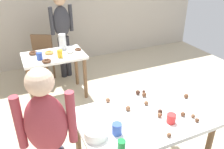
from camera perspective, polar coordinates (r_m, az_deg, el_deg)
wall_back at (r=5.12m, az=-11.44°, el=17.04°), size 6.40×0.10×2.60m
dining_table_near at (r=2.40m, az=7.30°, el=-11.75°), size 1.25×0.84×0.75m
dining_table_far at (r=3.86m, az=-13.76°, el=2.84°), size 0.95×0.62×0.75m
chair_far_table at (r=4.49m, az=-16.73°, el=4.30°), size 0.54×0.54×0.87m
person_girl_near at (r=1.95m, az=-15.15°, el=-14.56°), size 0.45×0.27×1.48m
person_adult_far at (r=4.42m, az=-11.97°, el=10.79°), size 0.45×0.27×1.58m
mixing_bowl at (r=2.07m, az=-4.03°, el=-13.99°), size 0.20×0.20×0.08m
soda_can at (r=1.92m, az=2.31°, el=-17.16°), size 0.07×0.07×0.12m
fork_near at (r=2.56m, az=12.73°, el=-6.70°), size 0.17×0.02×0.01m
cup_near_0 at (r=2.09m, az=1.21°, el=-13.03°), size 0.09×0.09×0.11m
cup_near_1 at (r=2.28m, az=14.17°, el=-10.29°), size 0.09×0.09×0.09m
cake_ball_0 at (r=2.14m, az=13.69°, el=-14.05°), size 0.04×0.04×0.04m
cake_ball_1 at (r=2.41m, az=16.84°, el=-9.17°), size 0.05×0.05×0.05m
cake_ball_2 at (r=2.38m, az=19.94°, el=-10.36°), size 0.04×0.04×0.04m
cake_ball_3 at (r=2.68m, az=7.74°, el=-4.16°), size 0.04×0.04×0.04m
cake_ball_4 at (r=2.49m, az=8.41°, el=-6.83°), size 0.05×0.05×0.05m
cake_ball_5 at (r=2.34m, az=11.48°, el=-9.62°), size 0.05×0.05×0.05m
cake_ball_6 at (r=2.65m, az=6.29°, el=-4.35°), size 0.05×0.05×0.05m
cake_ball_7 at (r=2.39m, az=3.92°, el=-8.17°), size 0.05×0.05×0.05m
cake_ball_8 at (r=2.51m, az=-0.99°, el=-6.24°), size 0.05×0.05×0.05m
cake_ball_9 at (r=2.62m, az=7.83°, el=-4.87°), size 0.05×0.05×0.05m
cake_ball_10 at (r=2.70m, az=17.54°, el=-5.02°), size 0.05×0.05×0.05m
cake_ball_11 at (r=2.39m, az=11.58°, el=-8.77°), size 0.05×0.05×0.05m
cake_ball_12 at (r=2.42m, az=19.07°, el=-9.48°), size 0.04×0.04×0.04m
pitcher_far at (r=4.00m, az=-11.94°, el=7.87°), size 0.12×0.12×0.25m
cup_far_0 at (r=3.66m, az=-17.19°, el=4.30°), size 0.09×0.09×0.11m
cup_far_1 at (r=3.66m, az=-12.53°, el=4.94°), size 0.08×0.08×0.12m
donut_far_0 at (r=3.91m, az=-18.59°, el=4.96°), size 0.14×0.14×0.04m
donut_far_1 at (r=3.91m, az=-8.25°, el=6.06°), size 0.10×0.10×0.03m
donut_far_2 at (r=3.84m, az=-10.09°, el=5.61°), size 0.14×0.14×0.04m
donut_far_3 at (r=3.55m, az=-15.58°, el=3.18°), size 0.13×0.13×0.04m
donut_far_4 at (r=3.85m, az=-15.00°, el=5.15°), size 0.14×0.14×0.04m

